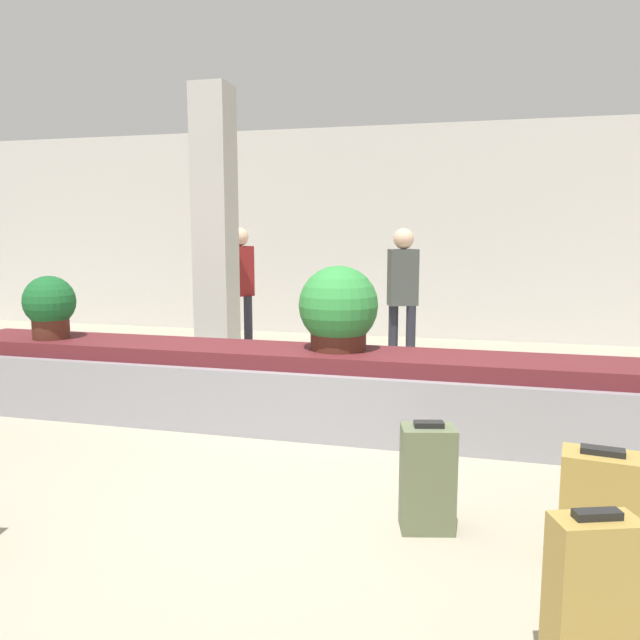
# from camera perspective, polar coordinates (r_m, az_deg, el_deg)

# --- Properties ---
(ground_plane) EXTENTS (18.00, 18.00, 0.00)m
(ground_plane) POSITION_cam_1_polar(r_m,az_deg,el_deg) (4.06, -5.10, -15.63)
(ground_plane) COLOR #9E937F
(back_wall) EXTENTS (18.00, 0.06, 3.20)m
(back_wall) POSITION_cam_1_polar(r_m,az_deg,el_deg) (9.66, 7.03, 7.90)
(back_wall) COLOR beige
(back_wall) RESTS_ON ground_plane
(carousel) EXTENTS (6.99, 0.82, 0.66)m
(carousel) POSITION_cam_1_polar(r_m,az_deg,el_deg) (5.21, 0.00, -6.46)
(carousel) COLOR gray
(carousel) RESTS_ON ground_plane
(pillar) EXTENTS (0.40, 0.40, 3.20)m
(pillar) POSITION_cam_1_polar(r_m,az_deg,el_deg) (7.08, -9.54, 7.77)
(pillar) COLOR beige
(pillar) RESTS_ON ground_plane
(suitcase_0) EXTENTS (0.39, 0.28, 0.60)m
(suitcase_0) POSITION_cam_1_polar(r_m,az_deg,el_deg) (3.45, 24.13, -15.55)
(suitcase_0) COLOR #A3843D
(suitcase_0) RESTS_ON ground_plane
(suitcase_2) EXTENTS (0.34, 0.25, 0.66)m
(suitcase_2) POSITION_cam_1_polar(r_m,az_deg,el_deg) (2.64, 23.56, -22.45)
(suitcase_2) COLOR #A3843D
(suitcase_2) RESTS_ON ground_plane
(suitcase_3) EXTENTS (0.33, 0.26, 0.61)m
(suitcase_3) POSITION_cam_1_polar(r_m,az_deg,el_deg) (3.56, 9.80, -14.05)
(suitcase_3) COLOR #5B6647
(suitcase_3) RESTS_ON ground_plane
(potted_plant_0) EXTENTS (0.46, 0.46, 0.57)m
(potted_plant_0) POSITION_cam_1_polar(r_m,az_deg,el_deg) (6.17, -23.49, 1.19)
(potted_plant_0) COLOR #4C2319
(potted_plant_0) RESTS_ON carousel
(potted_plant_1) EXTENTS (0.66, 0.66, 0.69)m
(potted_plant_1) POSITION_cam_1_polar(r_m,az_deg,el_deg) (5.12, 1.69, 0.97)
(potted_plant_1) COLOR #4C2319
(potted_plant_1) RESTS_ON carousel
(traveler_0) EXTENTS (0.37, 0.30, 1.66)m
(traveler_0) POSITION_cam_1_polar(r_m,az_deg,el_deg) (7.10, 7.57, 2.90)
(traveler_0) COLOR #282833
(traveler_0) RESTS_ON ground_plane
(traveler_1) EXTENTS (0.34, 0.36, 1.68)m
(traveler_1) POSITION_cam_1_polar(r_m,az_deg,el_deg) (8.06, -7.31, 3.58)
(traveler_1) COLOR #282833
(traveler_1) RESTS_ON ground_plane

